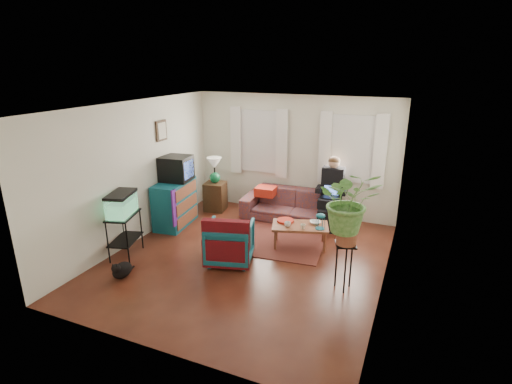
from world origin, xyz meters
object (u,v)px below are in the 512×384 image
at_px(dresser, 175,203).
at_px(sofa, 294,201).
at_px(armchair, 230,240).
at_px(side_table, 215,196).
at_px(plant_stand, 344,266).
at_px(aquarium_stand, 125,235).
at_px(coffee_table, 300,235).

bearing_deg(dresser, sofa, 23.09).
xyz_separation_m(dresser, armchair, (1.75, -0.98, -0.09)).
distance_m(side_table, plant_stand, 4.01).
bearing_deg(aquarium_stand, side_table, 65.45).
height_order(dresser, coffee_table, dresser).
bearing_deg(plant_stand, coffee_table, 132.05).
height_order(dresser, plant_stand, dresser).
height_order(coffee_table, plant_stand, plant_stand).
height_order(sofa, dresser, dresser).
bearing_deg(aquarium_stand, dresser, 72.71).
distance_m(sofa, aquarium_stand, 3.50).
distance_m(dresser, aquarium_stand, 1.52).
height_order(armchair, coffee_table, armchair).
relative_size(coffee_table, plant_stand, 1.36).
xyz_separation_m(sofa, plant_stand, (1.54, -2.34, -0.06)).
height_order(dresser, armchair, dresser).
bearing_deg(armchair, coffee_table, -147.33).
bearing_deg(aquarium_stand, armchair, -0.17).
bearing_deg(plant_stand, sofa, 123.43).
bearing_deg(plant_stand, aquarium_stand, -173.61).
distance_m(side_table, aquarium_stand, 2.64).
distance_m(dresser, armchair, 2.01).
distance_m(aquarium_stand, plant_stand, 3.73).
relative_size(aquarium_stand, coffee_table, 0.76).
bearing_deg(coffee_table, armchair, -149.36).
bearing_deg(armchair, side_table, -71.23).
bearing_deg(armchair, plant_stand, 161.22).
relative_size(side_table, armchair, 0.84).
xyz_separation_m(dresser, aquarium_stand, (-0.01, -1.51, -0.09)).
relative_size(side_table, coffee_table, 0.64).
relative_size(dresser, coffee_table, 1.04).
distance_m(side_table, dresser, 1.16).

